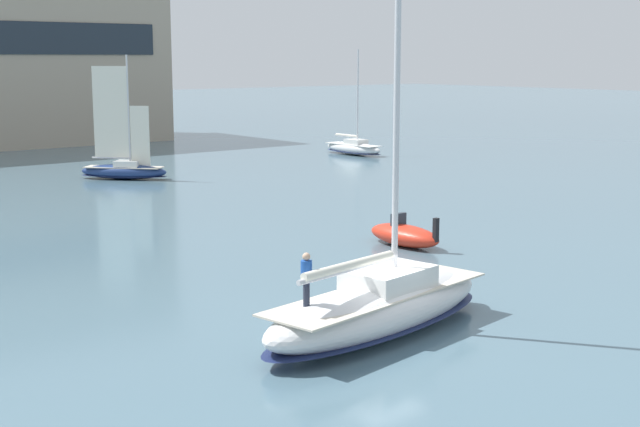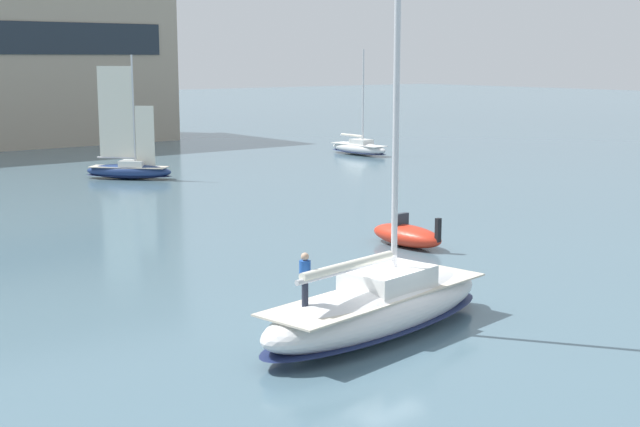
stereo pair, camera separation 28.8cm
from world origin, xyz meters
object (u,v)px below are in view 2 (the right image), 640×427
object	(u,v)px
sailboat_main	(378,305)
sailboat_moored_near_marina	(359,148)
motor_tender	(407,235)
sailboat_moored_mid_channel	(129,169)

from	to	relation	value
sailboat_main	sailboat_moored_near_marina	world-z (taller)	sailboat_main
sailboat_main	motor_tender	size ratio (longest dim) A/B	3.32
sailboat_main	sailboat_moored_near_marina	distance (m)	53.88
sailboat_main	sailboat_moored_near_marina	bearing A→B (deg)	49.95
sailboat_moored_near_marina	sailboat_moored_mid_channel	distance (m)	24.18
motor_tender	sailboat_main	bearing A→B (deg)	-137.59
sailboat_moored_near_marina	motor_tender	xyz separation A→B (m)	(-24.48, -31.94, -0.13)
sailboat_main	motor_tender	xyz separation A→B (m)	(10.19, 9.31, -0.43)
sailboat_moored_mid_channel	motor_tender	bearing A→B (deg)	-90.76
sailboat_main	sailboat_moored_mid_channel	distance (m)	40.55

